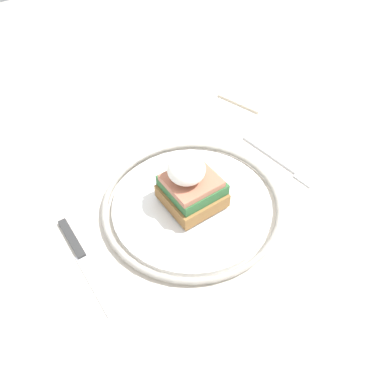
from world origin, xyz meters
name	(u,v)px	position (x,y,z in m)	size (l,w,h in m)	color
ground_plane	(180,349)	(0.00, 0.00, 0.00)	(6.00, 6.00, 0.00)	#B2ADA3
dining_table	(173,237)	(0.00, 0.00, 0.60)	(0.89, 0.69, 0.73)	beige
plate	(192,204)	(-0.01, 0.05, 0.74)	(0.28, 0.28, 0.02)	white
sandwich	(191,184)	(-0.01, 0.05, 0.78)	(0.10, 0.11, 0.09)	olive
fork	(281,162)	(-0.19, 0.06, 0.73)	(0.03, 0.16, 0.00)	silver
knife	(82,257)	(0.17, 0.04, 0.73)	(0.02, 0.17, 0.01)	#2D2D2D
napkin	(252,93)	(-0.29, -0.13, 0.73)	(0.11, 0.10, 0.01)	beige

